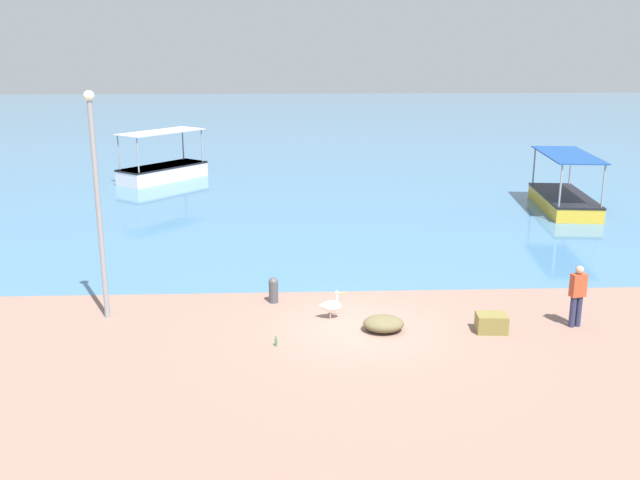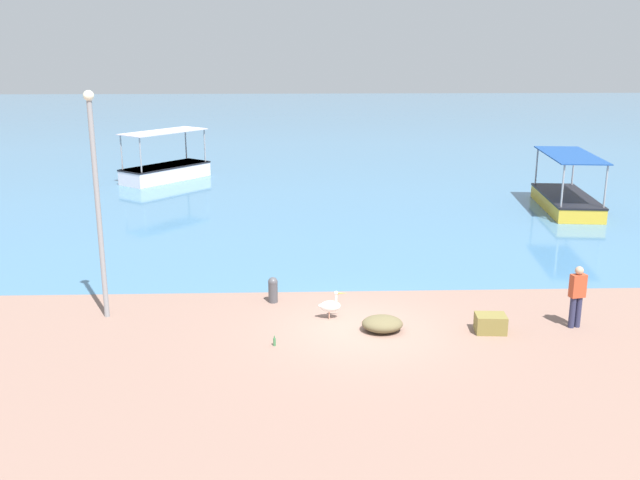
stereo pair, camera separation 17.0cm
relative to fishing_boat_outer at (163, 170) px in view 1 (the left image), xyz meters
The scene contains 11 objects.
ground 23.43m from the fishing_boat_outer, 67.89° to the right, with size 120.00×120.00×0.00m, color #8E6D5F.
harbor_water 27.74m from the fishing_boat_outer, 71.46° to the left, with size 110.00×90.00×0.00m, color teal.
fishing_boat_outer is the anchor object (origin of this frame).
fishing_boat_far_left 21.00m from the fishing_boat_outer, 22.23° to the right, with size 2.69×5.81×2.52m.
pelican 22.40m from the fishing_boat_outer, 68.93° to the right, with size 0.80×0.29×0.80m.
lamp_post 20.81m from the fishing_boat_outer, 84.76° to the right, with size 0.28×0.28×6.15m.
mooring_bollard 20.59m from the fishing_boat_outer, 71.75° to the right, with size 0.28×0.28×0.76m.
fisherman_standing 26.14m from the fishing_boat_outer, 56.29° to the right, with size 0.44×0.30×1.69m.
net_pile 23.75m from the fishing_boat_outer, 66.76° to the right, with size 1.08×0.92×0.40m, color brown.
cargo_crate 25.15m from the fishing_boat_outer, 61.03° to the right, with size 0.78×0.58×0.48m, color olive.
glass_bottle 23.62m from the fishing_boat_outer, 73.86° to the right, with size 0.07×0.07×0.27m.
Camera 1 is at (-1.88, -17.45, 7.27)m, focal length 40.00 mm.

